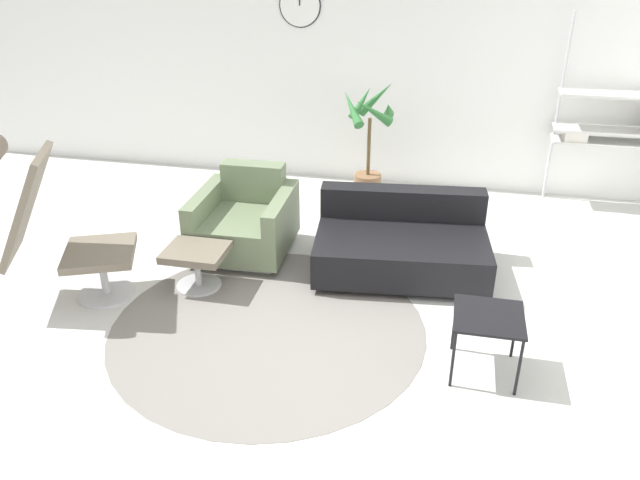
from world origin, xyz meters
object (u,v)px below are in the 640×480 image
Objects in this scene: ottoman at (196,259)px; potted_plant at (369,151)px; side_table at (488,321)px; couch_low at (401,245)px; lounge_chair at (43,214)px; shelf_unit at (624,124)px; armchair_red at (245,223)px.

ottoman is 0.38× the size of potted_plant.
couch_low is at bearing 117.94° from side_table.
shelf_unit is (4.51, 2.82, 0.15)m from lounge_chair.
armchair_red is 0.46× the size of shelf_unit.
ottoman is 1.68m from couch_low.
lounge_chair is at bearing 42.48° from armchair_red.
shelf_unit reaches higher than ottoman.
lounge_chair is 2.79m from couch_low.
shelf_unit is at bearing 99.55° from lounge_chair.
side_table is (2.22, -0.61, 0.14)m from ottoman.
shelf_unit is (1.30, 3.03, 0.49)m from side_table.
shelf_unit reaches higher than potted_plant.
lounge_chair is at bearing -147.98° from shelf_unit.
lounge_chair reaches higher than couch_low.
ottoman is 4.32m from shelf_unit.
couch_low is (2.54, 1.04, -0.51)m from lounge_chair.
potted_plant is (-0.48, 1.37, 0.33)m from couch_low.
lounge_chair is 0.68× the size of shelf_unit.
lounge_chair is 1.66m from armchair_red.
potted_plant is at bearing 116.99° from lounge_chair.
couch_low is (1.38, -0.06, -0.04)m from armchair_red.
shelf_unit reaches higher than side_table.
lounge_chair is 1.02× the size of potted_plant.
ottoman is 2.29m from potted_plant.
ottoman is 0.54× the size of armchair_red.
lounge_chair is at bearing 16.32° from couch_low.
armchair_red is 0.69× the size of potted_plant.
side_table is at bearing -15.47° from ottoman.
armchair_red reaches higher than side_table.
potted_plant is at bearing 113.58° from side_table.
couch_low is (1.56, 0.63, -0.03)m from ottoman.
ottoman is 2.31m from side_table.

